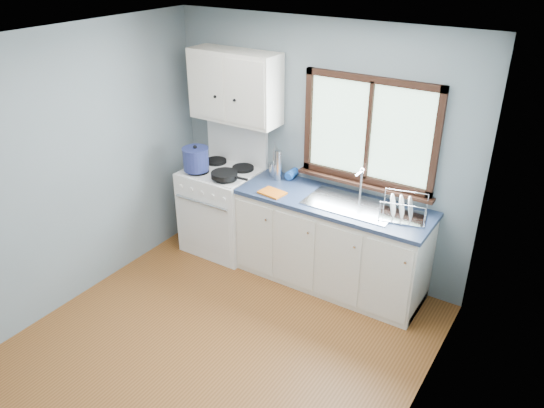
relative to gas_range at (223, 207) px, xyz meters
The scene contains 18 objects.
floor 1.82m from the gas_range, 57.18° to the right, with size 3.20×3.60×0.02m, color brown.
ceiling 2.67m from the gas_range, 57.18° to the right, with size 3.20×3.60×0.02m, color white.
wall_back 1.26m from the gas_range, 19.54° to the left, with size 3.20×0.02×2.50m, color slate.
wall_left 1.78m from the gas_range, 114.14° to the right, with size 0.02×3.60×2.50m, color slate.
wall_right 3.05m from the gas_range, 29.91° to the right, with size 0.02×3.60×2.50m, color slate.
gas_range is the anchor object (origin of this frame).
base_cabinets 1.31m from the gas_range, ahead, with size 1.85×0.60×0.88m.
countertop 1.37m from the gas_range, ahead, with size 1.89×0.64×0.04m, color #1C2943.
sink 1.53m from the gas_range, ahead, with size 0.84×0.46×0.44m.
window 1.81m from the gas_range, 11.37° to the left, with size 1.36×0.10×1.03m.
upper_cabinets 1.32m from the gas_range, 56.70° to the left, with size 0.95×0.35×0.70m.
skillet 0.55m from the gas_range, 44.28° to the right, with size 0.41×0.29×0.05m.
stockpot 0.64m from the gas_range, 136.11° to the right, with size 0.29×0.29×0.27m.
utensil_crock 0.76m from the gas_range, 20.39° to the left, with size 0.14×0.14×0.37m.
thermos 0.86m from the gas_range, 12.38° to the left, with size 0.07×0.07×0.31m, color silver.
soap_bottle 0.92m from the gas_range, 12.48° to the left, with size 0.10×0.10×0.25m, color #184BA4.
dish_towel 0.88m from the gas_range, 12.64° to the right, with size 0.24×0.17×0.02m, color #D46313.
dish_rack 2.02m from the gas_range, ahead, with size 0.45×0.38×0.21m.
Camera 1 is at (2.26, -2.56, 3.13)m, focal length 35.00 mm.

